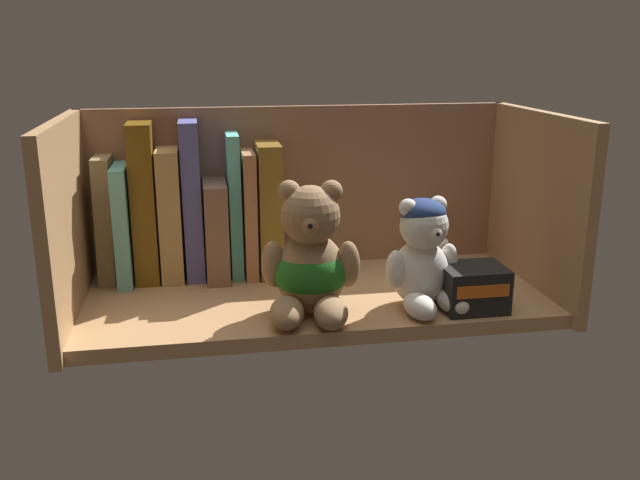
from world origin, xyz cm
name	(u,v)px	position (x,y,z in cm)	size (l,w,h in cm)	color
shelf_board	(315,300)	(0.00, 0.00, 1.00)	(65.47, 28.70, 2.00)	tan
shelf_back_panel	(299,193)	(0.00, 14.95, 13.85)	(67.87, 1.20, 27.71)	#906248
shelf_side_panel_left	(67,225)	(-33.53, 0.00, 13.85)	(1.60, 31.10, 27.71)	tan
shelf_side_panel_right	(536,205)	(33.53, 0.00, 13.85)	(1.60, 31.10, 27.71)	tan
book_0	(106,218)	(-29.98, 12.16, 11.58)	(2.50, 9.20, 19.15)	olive
book_1	(125,221)	(-27.32, 12.16, 10.98)	(2.17, 13.83, 17.97)	#65B2A9
book_2	(145,201)	(-24.14, 12.16, 14.03)	(3.54, 10.61, 24.07)	brown
book_3	(171,213)	(-20.39, 12.16, 12.05)	(3.31, 11.42, 20.09)	#AE884F
book_4	(192,199)	(-17.04, 12.16, 14.09)	(2.75, 10.38, 24.18)	#52559C
book_5	(216,227)	(-13.61, 12.16, 9.52)	(3.45, 14.80, 15.04)	brown
book_6	(234,204)	(-10.65, 12.16, 13.07)	(1.82, 9.87, 22.14)	#63C7BB
book_7	(248,211)	(-8.46, 12.16, 11.74)	(1.90, 12.16, 19.48)	#A76A48
book_8	(268,207)	(-5.42, 12.16, 12.34)	(3.54, 12.80, 20.68)	brown
teddy_bear_larger	(311,263)	(-1.82, -7.53, 9.15)	(13.48, 14.37, 18.19)	#93704C
teddy_bear_smaller	(424,256)	(13.82, -7.53, 9.26)	(11.55, 11.93, 15.31)	white
pillar_candle	(431,259)	(19.01, 3.92, 4.99)	(4.91, 4.91, 5.98)	silver
small_product_box	(472,288)	(20.25, -9.56, 5.02)	(8.54, 7.40, 6.04)	black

